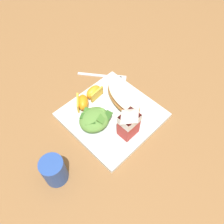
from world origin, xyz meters
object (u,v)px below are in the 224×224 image
Objects in this scene: drinking_blue_cup at (54,171)px; milk_carton at (129,122)px; orange_wedge_middle at (82,102)px; white_plate at (112,115)px; metal_fork at (106,76)px; cheesy_pizza_bread at (123,97)px; green_salad_pile at (94,119)px; orange_wedge_front at (94,92)px.

milk_carton is at bearing 168.72° from drinking_blue_cup.
orange_wedge_middle is 0.25m from drinking_blue_cup.
orange_wedge_middle reaches higher than white_plate.
drinking_blue_cup is (0.37, 0.19, 0.04)m from metal_fork.
milk_carton is 1.59× the size of orange_wedge_middle.
cheesy_pizza_bread is 1.69× the size of milk_carton.
green_salad_pile reaches higher than white_plate.
orange_wedge_middle is at bearing -102.46° from green_salad_pile.
green_salad_pile is 1.62× the size of orange_wedge_front.
milk_carton reaches higher than orange_wedge_front.
milk_carton reaches higher than white_plate.
cheesy_pizza_bread is at bearing 179.82° from green_salad_pile.
drinking_blue_cup is at bearing 15.09° from green_salad_pile.
green_salad_pile reaches higher than metal_fork.
milk_carton reaches higher than metal_fork.
orange_wedge_front is at bearing -174.03° from orange_wedge_middle.
white_plate is 2.74× the size of green_salad_pile.
drinking_blue_cup reaches higher than metal_fork.
green_salad_pile is at bearing 48.62° from orange_wedge_front.
drinking_blue_cup is at bearing 31.95° from orange_wedge_middle.
orange_wedge_middle is (0.03, -0.18, -0.04)m from milk_carton.
milk_carton is (0.02, 0.09, 0.07)m from white_plate.
white_plate is at bearing 117.13° from orange_wedge_middle.
white_plate is at bearing -171.56° from drinking_blue_cup.
white_plate is at bearing 52.28° from metal_fork.
orange_wedge_front is at bearing -152.89° from drinking_blue_cup.
metal_fork is 0.42m from drinking_blue_cup.
milk_carton reaches higher than green_salad_pile.
white_plate is 0.26m from drinking_blue_cup.
milk_carton is 0.19m from orange_wedge_front.
white_plate is 4.44× the size of orange_wedge_front.
green_salad_pile is 1.12× the size of drinking_blue_cup.
orange_wedge_middle is 0.43× the size of metal_fork.
drinking_blue_cup is (0.32, 0.05, 0.01)m from cheesy_pizza_bread.
cheesy_pizza_bread is 0.14m from milk_carton.
green_salad_pile is at bearing -164.91° from drinking_blue_cup.
white_plate is 1.74× the size of metal_fork.
green_salad_pile is 0.08m from orange_wedge_middle.
green_salad_pile is 0.63× the size of metal_fork.
orange_wedge_front is at bearing -55.85° from cheesy_pizza_bread.
green_salad_pile is (0.06, -0.01, 0.03)m from white_plate.
orange_wedge_front reaches higher than metal_fork.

